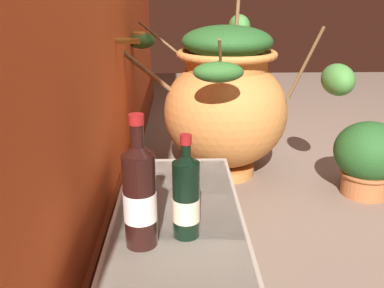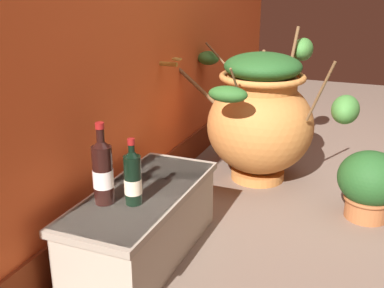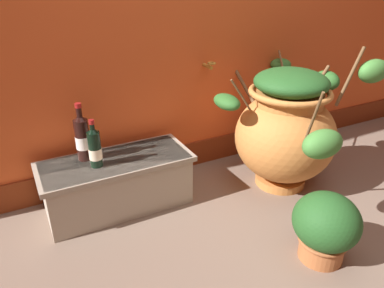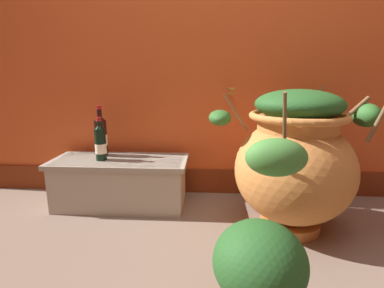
% 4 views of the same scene
% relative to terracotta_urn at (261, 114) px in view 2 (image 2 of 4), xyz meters
% --- Properties ---
extents(ground_plane, '(7.00, 7.00, 0.00)m').
position_rel_terracotta_urn_xyz_m(ground_plane, '(-0.36, -0.61, -0.41)').
color(ground_plane, '#7A6656').
extents(terracotta_urn, '(1.11, 1.20, 0.88)m').
position_rel_terracotta_urn_xyz_m(terracotta_urn, '(0.00, 0.00, 0.00)').
color(terracotta_urn, '#CC7F3D').
rests_on(terracotta_urn, ground_plane).
extents(stone_ledge, '(0.87, 0.37, 0.31)m').
position_rel_terracotta_urn_xyz_m(stone_ledge, '(-1.04, 0.24, -0.24)').
color(stone_ledge, '#B2A893').
rests_on(stone_ledge, ground_plane).
extents(wine_bottle_left, '(0.08, 0.08, 0.33)m').
position_rel_terracotta_urn_xyz_m(wine_bottle_left, '(-1.19, 0.33, 0.05)').
color(wine_bottle_left, black).
rests_on(wine_bottle_left, stone_ledge).
extents(wine_bottle_middle, '(0.07, 0.07, 0.27)m').
position_rel_terracotta_urn_xyz_m(wine_bottle_middle, '(-1.15, 0.22, 0.02)').
color(wine_bottle_middle, black).
rests_on(wine_bottle_middle, stone_ledge).
extents(potted_shrub, '(0.32, 0.32, 0.36)m').
position_rel_terracotta_urn_xyz_m(potted_shrub, '(-0.29, -0.65, -0.22)').
color(potted_shrub, '#B26638').
rests_on(potted_shrub, ground_plane).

